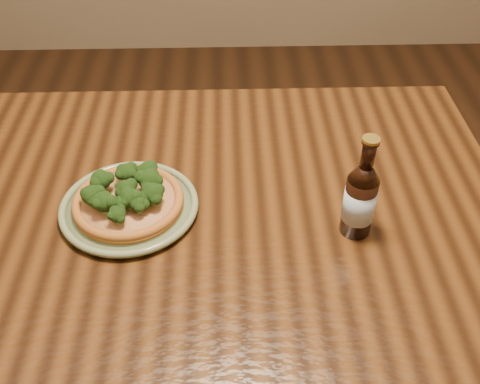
{
  "coord_description": "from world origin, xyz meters",
  "views": [
    {
      "loc": [
        0.25,
        -0.67,
        1.48
      ],
      "look_at": [
        0.27,
        0.08,
        0.82
      ],
      "focal_mm": 42.0,
      "sensor_mm": 36.0,
      "label": 1
    }
  ],
  "objects_px": {
    "table": "(103,251)",
    "beer_bottle": "(360,199)",
    "plate": "(129,207)",
    "pizza": "(128,198)"
  },
  "relations": [
    {
      "from": "table",
      "to": "beer_bottle",
      "type": "distance_m",
      "value": 0.51
    },
    {
      "from": "table",
      "to": "beer_bottle",
      "type": "bearing_deg",
      "value": -5.68
    },
    {
      "from": "plate",
      "to": "beer_bottle",
      "type": "bearing_deg",
      "value": -8.61
    },
    {
      "from": "table",
      "to": "pizza",
      "type": "distance_m",
      "value": 0.14
    },
    {
      "from": "table",
      "to": "beer_bottle",
      "type": "xyz_separation_m",
      "value": [
        0.48,
        -0.05,
        0.17
      ]
    },
    {
      "from": "table",
      "to": "beer_bottle",
      "type": "relative_size",
      "value": 7.75
    },
    {
      "from": "beer_bottle",
      "to": "plate",
      "type": "bearing_deg",
      "value": -174.8
    },
    {
      "from": "plate",
      "to": "beer_bottle",
      "type": "height_order",
      "value": "beer_bottle"
    },
    {
      "from": "plate",
      "to": "beer_bottle",
      "type": "relative_size",
      "value": 1.27
    },
    {
      "from": "pizza",
      "to": "beer_bottle",
      "type": "bearing_deg",
      "value": -8.54
    }
  ]
}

